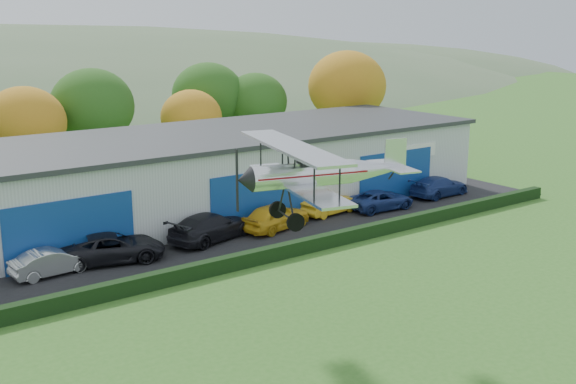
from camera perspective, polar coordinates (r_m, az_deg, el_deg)
apron at (r=42.20m, az=-3.92°, el=-3.61°), size 48.00×9.00×0.05m
hedge at (r=38.29m, az=-0.08°, el=-4.81°), size 46.00×0.60×0.80m
hangar at (r=48.34m, az=-6.38°, el=1.79°), size 40.60×12.60×5.30m
tree_belt at (r=57.55m, az=-16.41°, el=6.21°), size 75.70×13.22×10.12m
car_1 at (r=37.45m, az=-18.88°, el=-5.47°), size 4.26×1.77×1.37m
car_2 at (r=38.51m, az=-14.29°, el=-4.47°), size 6.07×3.97×1.55m
car_3 at (r=41.19m, az=-6.39°, el=-2.86°), size 6.14×3.82×1.66m
car_4 at (r=43.07m, az=-1.03°, el=-2.04°), size 5.18×3.01×1.66m
car_5 at (r=46.67m, az=3.47°, el=-0.93°), size 4.66×2.17×1.48m
car_6 at (r=48.17m, az=7.68°, el=-0.64°), size 5.01×2.57×1.35m
car_7 at (r=52.69m, az=12.37°, el=0.47°), size 5.24×2.38×1.49m
biplane at (r=26.77m, az=2.40°, el=1.72°), size 7.30×8.28×3.09m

